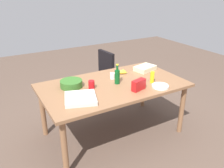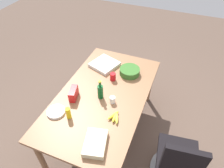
{
  "view_description": "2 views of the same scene",
  "coord_description": "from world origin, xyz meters",
  "px_view_note": "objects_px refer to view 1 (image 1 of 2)",
  "views": [
    {
      "loc": [
        -1.46,
        -2.53,
        2.06
      ],
      "look_at": [
        -0.06,
        -0.08,
        0.84
      ],
      "focal_mm": 37.46,
      "sensor_mm": 36.0,
      "label": 1
    },
    {
      "loc": [
        1.68,
        0.79,
        2.69
      ],
      "look_at": [
        -0.13,
        0.07,
        0.89
      ],
      "focal_mm": 32.35,
      "sensor_mm": 36.0,
      "label": 2
    }
  ],
  "objects_px": {
    "banana_bunch": "(121,72)",
    "sheet_cake": "(145,68)",
    "pizza_box": "(81,98)",
    "red_solo_cup": "(92,85)",
    "office_chair": "(99,82)",
    "mustard_bottle": "(152,77)",
    "paper_cup": "(113,76)",
    "paper_plate_stack": "(160,86)",
    "conference_table": "(113,89)",
    "wine_bottle": "(117,76)",
    "chip_bag_red": "(139,85)",
    "salad_bowl": "(71,84)"
  },
  "relations": [
    {
      "from": "salad_bowl",
      "to": "pizza_box",
      "type": "height_order",
      "value": "salad_bowl"
    },
    {
      "from": "chip_bag_red",
      "to": "sheet_cake",
      "type": "xyz_separation_m",
      "value": [
        0.52,
        0.55,
        -0.04
      ]
    },
    {
      "from": "banana_bunch",
      "to": "conference_table",
      "type": "bearing_deg",
      "value": -137.21
    },
    {
      "from": "office_chair",
      "to": "paper_cup",
      "type": "relative_size",
      "value": 10.12
    },
    {
      "from": "banana_bunch",
      "to": "sheet_cake",
      "type": "height_order",
      "value": "sheet_cake"
    },
    {
      "from": "mustard_bottle",
      "to": "chip_bag_red",
      "type": "relative_size",
      "value": 0.78
    },
    {
      "from": "mustard_bottle",
      "to": "paper_cup",
      "type": "relative_size",
      "value": 1.73
    },
    {
      "from": "conference_table",
      "to": "banana_bunch",
      "type": "height_order",
      "value": "banana_bunch"
    },
    {
      "from": "conference_table",
      "to": "wine_bottle",
      "type": "bearing_deg",
      "value": -8.31
    },
    {
      "from": "salad_bowl",
      "to": "banana_bunch",
      "type": "relative_size",
      "value": 1.52
    },
    {
      "from": "wine_bottle",
      "to": "sheet_cake",
      "type": "distance_m",
      "value": 0.69
    },
    {
      "from": "banana_bunch",
      "to": "paper_cup",
      "type": "bearing_deg",
      "value": -151.85
    },
    {
      "from": "conference_table",
      "to": "salad_bowl",
      "type": "xyz_separation_m",
      "value": [
        -0.53,
        0.19,
        0.12
      ]
    },
    {
      "from": "pizza_box",
      "to": "wine_bottle",
      "type": "bearing_deg",
      "value": 37.82
    },
    {
      "from": "banana_bunch",
      "to": "paper_plate_stack",
      "type": "xyz_separation_m",
      "value": [
        0.18,
        -0.69,
        -0.01
      ]
    },
    {
      "from": "wine_bottle",
      "to": "paper_cup",
      "type": "distance_m",
      "value": 0.19
    },
    {
      "from": "salad_bowl",
      "to": "red_solo_cup",
      "type": "xyz_separation_m",
      "value": [
        0.21,
        -0.18,
        0.01
      ]
    },
    {
      "from": "mustard_bottle",
      "to": "sheet_cake",
      "type": "distance_m",
      "value": 0.49
    },
    {
      "from": "chip_bag_red",
      "to": "salad_bowl",
      "type": "distance_m",
      "value": 0.88
    },
    {
      "from": "pizza_box",
      "to": "paper_plate_stack",
      "type": "distance_m",
      "value": 1.07
    },
    {
      "from": "office_chair",
      "to": "paper_plate_stack",
      "type": "relative_size",
      "value": 4.14
    },
    {
      "from": "banana_bunch",
      "to": "mustard_bottle",
      "type": "bearing_deg",
      "value": -69.48
    },
    {
      "from": "office_chair",
      "to": "chip_bag_red",
      "type": "distance_m",
      "value": 1.51
    },
    {
      "from": "salad_bowl",
      "to": "pizza_box",
      "type": "xyz_separation_m",
      "value": [
        -0.04,
        -0.42,
        -0.02
      ]
    },
    {
      "from": "mustard_bottle",
      "to": "banana_bunch",
      "type": "distance_m",
      "value": 0.54
    },
    {
      "from": "sheet_cake",
      "to": "paper_plate_stack",
      "type": "relative_size",
      "value": 1.45
    },
    {
      "from": "office_chair",
      "to": "mustard_bottle",
      "type": "bearing_deg",
      "value": -82.63
    },
    {
      "from": "office_chair",
      "to": "sheet_cake",
      "type": "relative_size",
      "value": 2.85
    },
    {
      "from": "pizza_box",
      "to": "chip_bag_red",
      "type": "bearing_deg",
      "value": 11.39
    },
    {
      "from": "banana_bunch",
      "to": "paper_plate_stack",
      "type": "bearing_deg",
      "value": -75.21
    },
    {
      "from": "mustard_bottle",
      "to": "salad_bowl",
      "type": "relative_size",
      "value": 0.54
    },
    {
      "from": "pizza_box",
      "to": "red_solo_cup",
      "type": "xyz_separation_m",
      "value": [
        0.25,
        0.24,
        0.03
      ]
    },
    {
      "from": "pizza_box",
      "to": "paper_cup",
      "type": "distance_m",
      "value": 0.76
    },
    {
      "from": "paper_cup",
      "to": "wine_bottle",
      "type": "bearing_deg",
      "value": -98.92
    },
    {
      "from": "paper_cup",
      "to": "salad_bowl",
      "type": "bearing_deg",
      "value": 177.58
    },
    {
      "from": "mustard_bottle",
      "to": "sheet_cake",
      "type": "relative_size",
      "value": 0.49
    },
    {
      "from": "banana_bunch",
      "to": "pizza_box",
      "type": "bearing_deg",
      "value": -149.95
    },
    {
      "from": "conference_table",
      "to": "banana_bunch",
      "type": "relative_size",
      "value": 10.22
    },
    {
      "from": "office_chair",
      "to": "salad_bowl",
      "type": "relative_size",
      "value": 3.13
    },
    {
      "from": "paper_cup",
      "to": "paper_plate_stack",
      "type": "xyz_separation_m",
      "value": [
        0.4,
        -0.57,
        -0.03
      ]
    },
    {
      "from": "wine_bottle",
      "to": "banana_bunch",
      "type": "bearing_deg",
      "value": 49.75
    },
    {
      "from": "mustard_bottle",
      "to": "paper_plate_stack",
      "type": "relative_size",
      "value": 0.71
    },
    {
      "from": "pizza_box",
      "to": "red_solo_cup",
      "type": "relative_size",
      "value": 3.27
    },
    {
      "from": "salad_bowl",
      "to": "wine_bottle",
      "type": "height_order",
      "value": "wine_bottle"
    },
    {
      "from": "chip_bag_red",
      "to": "paper_cup",
      "type": "distance_m",
      "value": 0.5
    },
    {
      "from": "banana_bunch",
      "to": "paper_cup",
      "type": "relative_size",
      "value": 2.12
    },
    {
      "from": "office_chair",
      "to": "wine_bottle",
      "type": "xyz_separation_m",
      "value": [
        -0.27,
        -1.1,
        0.55
      ]
    },
    {
      "from": "red_solo_cup",
      "to": "wine_bottle",
      "type": "height_order",
      "value": "wine_bottle"
    },
    {
      "from": "sheet_cake",
      "to": "paper_cup",
      "type": "xyz_separation_m",
      "value": [
        -0.62,
        -0.06,
        0.01
      ]
    },
    {
      "from": "chip_bag_red",
      "to": "paper_plate_stack",
      "type": "xyz_separation_m",
      "value": [
        0.3,
        -0.08,
        -0.06
      ]
    }
  ]
}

